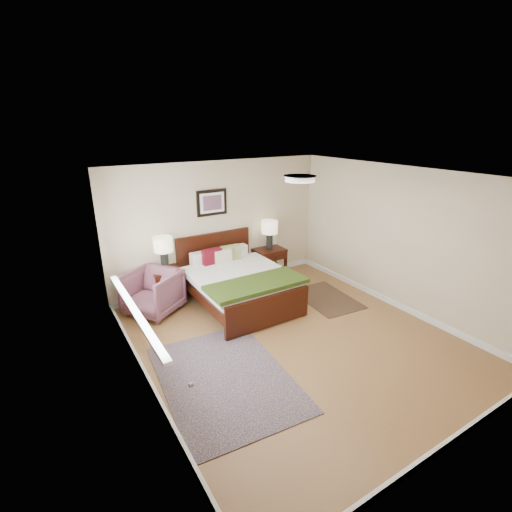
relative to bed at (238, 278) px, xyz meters
name	(u,v)px	position (x,y,z in m)	size (l,w,h in m)	color
floor	(294,338)	(0.16, -1.49, -0.51)	(5.00, 5.00, 0.00)	#915E37
back_wall	(220,225)	(0.16, 1.01, 0.74)	(4.50, 0.04, 2.50)	beige
front_wall	(466,348)	(0.16, -3.99, 0.74)	(4.50, 0.04, 2.50)	beige
left_wall	(140,300)	(-2.09, -1.49, 0.74)	(0.04, 5.00, 2.50)	beige
right_wall	(399,239)	(2.41, -1.49, 0.74)	(0.04, 5.00, 2.50)	beige
ceiling	(300,176)	(0.16, -1.49, 1.99)	(4.50, 5.00, 0.02)	white
window	(128,270)	(-2.04, -0.79, 0.87)	(0.11, 2.72, 1.32)	silver
door	(205,406)	(-2.07, -3.24, 0.56)	(0.06, 1.00, 2.18)	silver
ceil_fixture	(300,178)	(0.16, -1.49, 1.96)	(0.44, 0.44, 0.08)	white
bed	(238,278)	(0.00, 0.00, 0.00)	(1.69, 2.05, 1.10)	#361408
wall_art	(212,203)	(0.00, 0.98, 1.21)	(0.62, 0.05, 0.50)	black
nightstand_left	(166,276)	(-1.07, 0.76, 0.00)	(0.53, 0.48, 0.64)	#361408
nightstand_right	(270,260)	(1.20, 0.76, -0.13)	(0.63, 0.48, 0.63)	#361408
lamp_left	(163,247)	(-1.07, 0.78, 0.56)	(0.34, 0.34, 0.61)	black
lamp_right	(270,229)	(1.20, 0.78, 0.55)	(0.34, 0.34, 0.61)	black
armchair	(153,292)	(-1.43, 0.48, -0.12)	(0.82, 0.85, 0.77)	brown
rug_persian	(225,378)	(-1.19, -1.78, -0.50)	(1.57, 2.22, 0.01)	#0C143D
rug_navy	(326,298)	(1.53, -0.71, -0.50)	(0.88, 1.33, 0.01)	black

